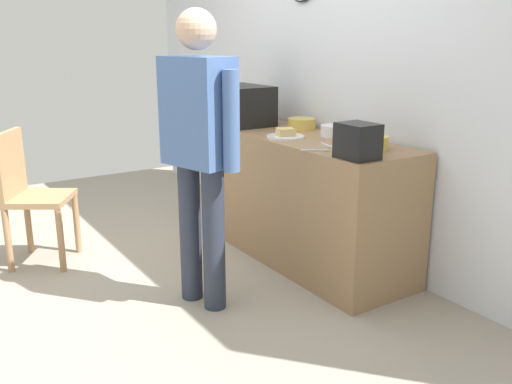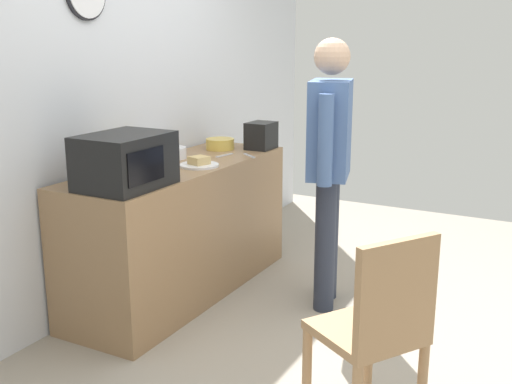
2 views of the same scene
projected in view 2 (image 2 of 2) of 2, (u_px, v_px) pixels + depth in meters
ground_plane at (340, 342)px, 3.54m from camera, size 6.00×6.00×0.00m
back_wall at (112, 102)px, 3.95m from camera, size 5.40×0.13×2.60m
kitchen_counter at (182, 229)px, 4.15m from camera, size 1.84×0.62×0.89m
microwave at (125, 161)px, 3.40m from camera, size 0.50×0.39×0.30m
sandwich_plate at (199, 163)px, 3.98m from camera, size 0.26×0.26×0.07m
salad_bowl at (220, 144)px, 4.59m from camera, size 0.21×0.21×0.08m
cereal_bowl at (173, 153)px, 4.24m from camera, size 0.19×0.19×0.08m
mixing_bowl at (135, 162)px, 3.92m from camera, size 0.21×0.21×0.08m
toaster at (261, 136)px, 4.59m from camera, size 0.22×0.18×0.20m
fork_utensil at (225, 155)px, 4.34m from camera, size 0.17×0.05×0.01m
spoon_utensil at (249, 156)px, 4.33m from camera, size 0.12×0.15×0.01m
person_standing at (329, 154)px, 3.83m from camera, size 0.57×0.34×1.70m
wooden_chair at (377, 327)px, 2.58m from camera, size 0.55×0.55×0.94m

